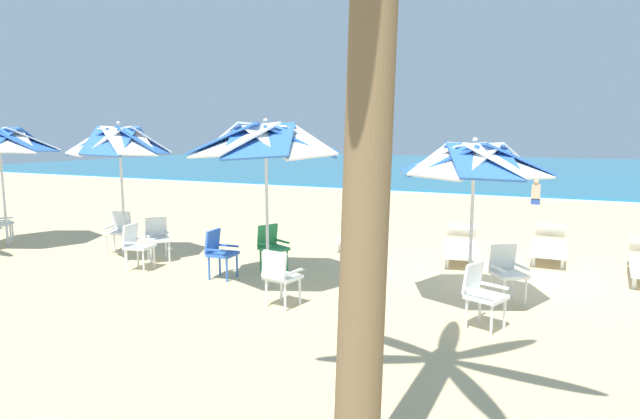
{
  "coord_description": "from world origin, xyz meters",
  "views": [
    {
      "loc": [
        0.79,
        -9.87,
        2.53
      ],
      "look_at": [
        -3.68,
        -0.37,
        1.0
      ],
      "focal_mm": 29.14,
      "sensor_mm": 36.0,
      "label": 1
    }
  ],
  "objects": [
    {
      "name": "plastic_chair_4",
      "position": [
        -2.88,
        -3.46,
        0.5
      ],
      "size": [
        0.5,
        0.53,
        0.87
      ],
      "color": "white",
      "rests_on": "ground"
    },
    {
      "name": "plastic_chair_0",
      "position": [
        -0.09,
        -3.06,
        0.5
      ],
      "size": [
        0.59,
        0.57,
        0.87
      ],
      "color": "white",
      "rests_on": "ground"
    },
    {
      "name": "plastic_chair_7",
      "position": [
        -7.83,
        -1.76,
        0.5
      ],
      "size": [
        0.57,
        0.59,
        0.87
      ],
      "color": "white",
      "rests_on": "ground"
    },
    {
      "name": "plastic_chair_6",
      "position": [
        -6.51,
        -2.02,
        0.5
      ],
      "size": [
        0.63,
        0.63,
        0.87
      ],
      "color": "white",
      "rests_on": "ground"
    },
    {
      "name": "palm_tree_0",
      "position": [
        -0.35,
        -6.66,
        3.21
      ],
      "size": [
        3.03,
        2.71,
        5.14
      ],
      "color": "brown",
      "rests_on": "ground"
    },
    {
      "name": "beach_umbrella_0",
      "position": [
        -0.37,
        -2.3,
        2.15
      ],
      "size": [
        2.16,
        2.16,
        2.49
      ],
      "color": "silver",
      "rests_on": "ground"
    },
    {
      "name": "sea",
      "position": [
        0.0,
        30.43,
        0.05
      ],
      "size": [
        80.0,
        36.0,
        0.1
      ],
      "primitive_type": "cube",
      "color": "teal",
      "rests_on": "ground"
    },
    {
      "name": "sun_lounger_1",
      "position": [
        0.61,
        1.55,
        0.28
      ],
      "size": [
        0.66,
        2.15,
        0.62
      ],
      "color": "white",
      "rests_on": "ground"
    },
    {
      "name": "plastic_chair_1",
      "position": [
        0.1,
        -1.75,
        0.5
      ],
      "size": [
        0.62,
        0.63,
        0.87
      ],
      "color": "white",
      "rests_on": "ground"
    },
    {
      "name": "sun_lounger_2",
      "position": [
        -1.01,
        0.73,
        0.28
      ],
      "size": [
        1.0,
        2.22,
        0.62
      ],
      "color": "white",
      "rests_on": "ground"
    },
    {
      "name": "beachgoer_seated",
      "position": [
        -0.08,
        10.5,
        0.29
      ],
      "size": [
        0.3,
        0.93,
        0.92
      ],
      "color": "#2D4CA5",
      "rests_on": "ground"
    },
    {
      "name": "plastic_chair_2",
      "position": [
        -4.02,
        -1.75,
        0.5
      ],
      "size": [
        0.6,
        0.59,
        0.87
      ],
      "color": "#2D8C4C",
      "rests_on": "ground"
    },
    {
      "name": "plastic_chair_3",
      "position": [
        -4.62,
        -2.54,
        0.5
      ],
      "size": [
        0.5,
        0.48,
        0.87
      ],
      "color": "blue",
      "rests_on": "ground"
    },
    {
      "name": "plastic_chair_5",
      "position": [
        -6.38,
        -2.73,
        0.5
      ],
      "size": [
        0.54,
        0.51,
        0.87
      ],
      "color": "white",
      "rests_on": "ground"
    },
    {
      "name": "beach_umbrella_1",
      "position": [
        -3.55,
        -2.68,
        2.41
      ],
      "size": [
        2.54,
        2.54,
        2.78
      ],
      "color": "silver",
      "rests_on": "ground"
    },
    {
      "name": "sun_lounger_3",
      "position": [
        -3.41,
        1.12,
        0.28
      ],
      "size": [
        1.02,
        2.22,
        0.62
      ],
      "color": "white",
      "rests_on": "ground"
    },
    {
      "name": "beach_umbrella_2",
      "position": [
        -7.09,
        -2.32,
        2.36
      ],
      "size": [
        1.95,
        1.95,
        2.78
      ],
      "color": "silver",
      "rests_on": "ground"
    },
    {
      "name": "surf_foam",
      "position": [
        0.0,
        12.13,
        0.01
      ],
      "size": [
        80.0,
        0.7,
        0.01
      ],
      "primitive_type": "cube",
      "color": "white",
      "rests_on": "ground"
    },
    {
      "name": "ground_plane",
      "position": [
        0.0,
        0.0,
        0.0
      ],
      "size": [
        80.0,
        80.0,
        0.0
      ],
      "primitive_type": "plane",
      "color": "#D3B784"
    }
  ]
}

